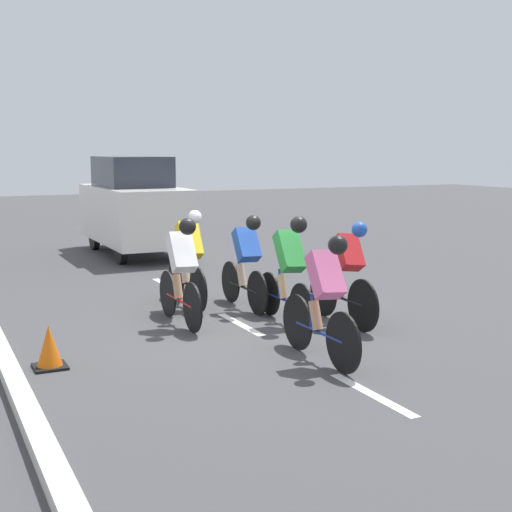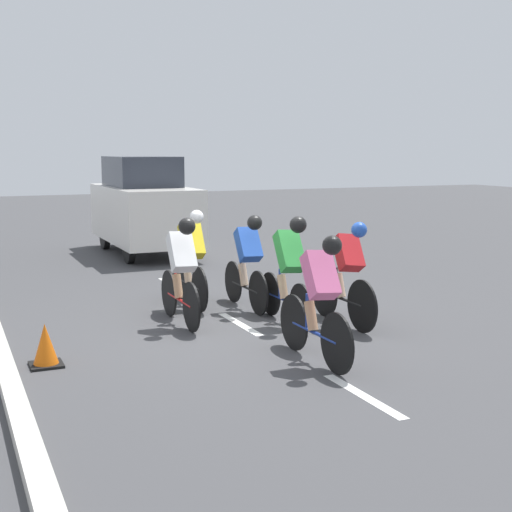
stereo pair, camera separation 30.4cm
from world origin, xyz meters
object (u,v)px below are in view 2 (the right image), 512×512
(cyclist_white, at_px, (181,268))
(traffic_cone, at_px, (45,346))
(cyclist_blue, at_px, (248,259))
(cyclist_green, at_px, (289,266))
(support_car, at_px, (144,206))
(cyclist_pink, at_px, (319,296))
(cyclist_red, at_px, (347,272))
(cyclist_yellow, at_px, (191,256))

(cyclist_white, bearing_deg, traffic_cone, 31.08)
(cyclist_white, height_order, cyclist_blue, cyclist_white)
(cyclist_green, xyz_separation_m, support_car, (0.07, -7.42, 0.30))
(cyclist_pink, bearing_deg, support_car, -92.77)
(cyclist_red, bearing_deg, cyclist_white, -24.21)
(cyclist_red, distance_m, cyclist_yellow, 2.56)
(cyclist_red, bearing_deg, cyclist_pink, 49.32)
(traffic_cone, bearing_deg, cyclist_pink, 158.34)
(cyclist_white, relative_size, cyclist_pink, 0.99)
(cyclist_blue, bearing_deg, cyclist_red, 120.50)
(support_car, bearing_deg, cyclist_white, 79.19)
(cyclist_white, distance_m, cyclist_yellow, 1.19)
(traffic_cone, bearing_deg, cyclist_green, -168.94)
(cyclist_red, relative_size, cyclist_pink, 1.01)
(cyclist_red, bearing_deg, traffic_cone, 3.80)
(cyclist_green, distance_m, traffic_cone, 3.50)
(cyclist_blue, distance_m, cyclist_pink, 2.89)
(cyclist_pink, distance_m, support_car, 9.24)
(cyclist_yellow, height_order, cyclist_pink, cyclist_yellow)
(cyclist_pink, bearing_deg, traffic_cone, -21.66)
(cyclist_white, distance_m, support_car, 7.01)
(cyclist_red, relative_size, traffic_cone, 3.55)
(cyclist_white, height_order, cyclist_yellow, cyclist_yellow)
(cyclist_green, relative_size, support_car, 0.41)
(cyclist_green, xyz_separation_m, cyclist_yellow, (0.88, -1.62, -0.03))
(cyclist_white, relative_size, cyclist_red, 0.97)
(cyclist_red, xyz_separation_m, support_car, (0.77, -7.81, 0.37))
(cyclist_green, distance_m, cyclist_blue, 1.08)
(cyclist_pink, height_order, traffic_cone, cyclist_pink)
(cyclist_blue, xyz_separation_m, traffic_cone, (3.22, 1.73, -0.54))
(cyclist_red, relative_size, cyclist_blue, 1.06)
(cyclist_yellow, bearing_deg, cyclist_green, 118.55)
(cyclist_pink, xyz_separation_m, support_car, (-0.45, -9.22, 0.34))
(cyclist_pink, relative_size, traffic_cone, 3.51)
(cyclist_green, bearing_deg, support_car, -89.46)
(cyclist_white, relative_size, cyclist_blue, 1.03)
(cyclist_white, xyz_separation_m, cyclist_yellow, (-0.50, -1.08, -0.02))
(cyclist_green, distance_m, support_car, 7.42)
(cyclist_green, height_order, cyclist_pink, cyclist_green)
(support_car, xyz_separation_m, traffic_cone, (3.31, 8.08, -0.88))
(cyclist_pink, bearing_deg, cyclist_green, -105.99)
(cyclist_white, distance_m, traffic_cone, 2.40)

